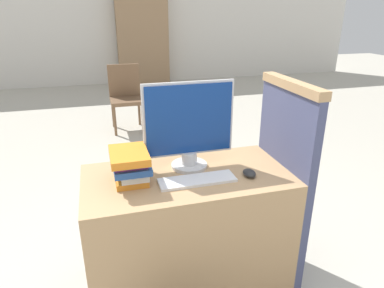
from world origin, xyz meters
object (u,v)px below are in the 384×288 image
object	(u,v)px
mouse	(249,173)
book_stack	(131,165)
far_chair	(126,94)
keyboard	(197,180)
monitor	(189,126)

from	to	relation	value
mouse	book_stack	bearing A→B (deg)	169.56
far_chair	keyboard	bearing A→B (deg)	-130.30
mouse	far_chair	size ratio (longest dim) A/B	0.11
mouse	far_chair	distance (m)	3.31
keyboard	far_chair	world-z (taller)	far_chair
monitor	far_chair	bearing A→B (deg)	91.69
book_stack	far_chair	distance (m)	3.19
book_stack	far_chair	size ratio (longest dim) A/B	0.29
monitor	mouse	world-z (taller)	monitor
keyboard	far_chair	xyz separation A→B (m)	(-0.08, 3.26, -0.27)
monitor	mouse	bearing A→B (deg)	-35.69
mouse	far_chair	world-z (taller)	far_chair
far_chair	mouse	bearing A→B (deg)	-125.16
mouse	keyboard	bearing A→B (deg)	176.82
monitor	keyboard	size ratio (longest dim) A/B	1.25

